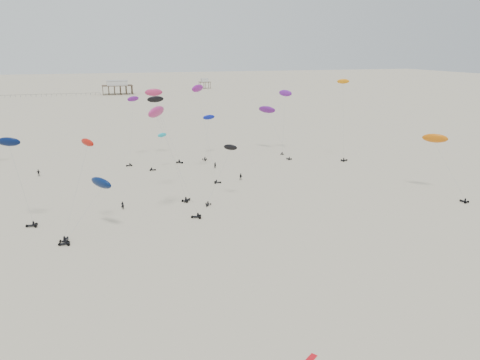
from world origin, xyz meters
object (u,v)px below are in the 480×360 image
object	(u,v)px
pavilion_main	(117,88)
pavilion_small	(205,84)
rig_0	(208,128)
spectator_0	(123,209)
rig_3	(158,105)

from	to	relation	value
pavilion_main	pavilion_small	distance (m)	76.16
pavilion_main	rig_0	xyz separation A→B (m)	(15.93, -209.77, 4.27)
pavilion_main	spectator_0	size ratio (longest dim) A/B	10.53
pavilion_small	spectator_0	world-z (taller)	pavilion_small
spectator_0	pavilion_small	bearing A→B (deg)	-91.95
rig_3	pavilion_main	bearing A→B (deg)	-128.99
pavilion_main	rig_3	world-z (taller)	rig_3
pavilion_main	spectator_0	world-z (taller)	pavilion_main
pavilion_main	rig_3	bearing A→B (deg)	-89.54
pavilion_small	rig_3	distance (m)	248.32
pavilion_small	rig_3	world-z (taller)	rig_3
pavilion_main	pavilion_small	size ratio (longest dim) A/B	2.33
pavilion_main	rig_0	distance (m)	210.42
rig_0	spectator_0	bearing A→B (deg)	60.06
pavilion_main	rig_0	bearing A→B (deg)	-85.66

